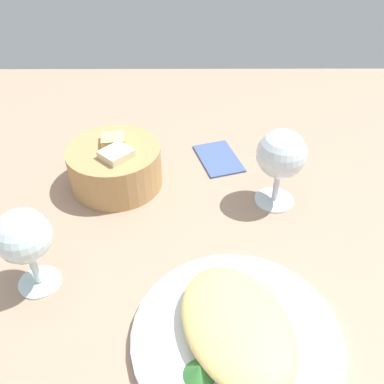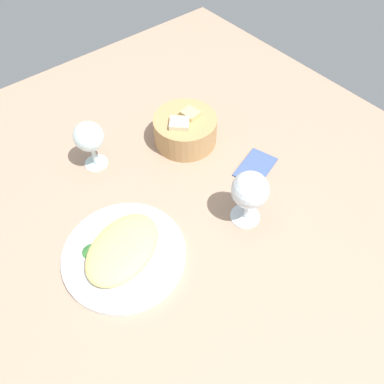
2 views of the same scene
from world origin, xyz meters
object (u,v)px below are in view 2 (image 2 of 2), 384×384
(wine_glass_far, at_px, (89,138))
(folded_napkin, at_px, (256,167))
(plate, at_px, (124,255))
(wine_glass_near, at_px, (250,192))
(bread_basket, at_px, (185,130))

(wine_glass_far, distance_m, folded_napkin, 0.41)
(plate, distance_m, wine_glass_near, 0.29)
(plate, distance_m, wine_glass_far, 0.29)
(wine_glass_far, bearing_deg, bread_basket, -19.31)
(plate, bearing_deg, wine_glass_far, 71.44)
(wine_glass_near, distance_m, folded_napkin, 0.17)
(bread_basket, xyz_separation_m, wine_glass_near, (-0.05, -0.27, 0.05))
(bread_basket, distance_m, wine_glass_near, 0.28)
(plate, bearing_deg, folded_napkin, 0.10)
(plate, height_order, wine_glass_near, wine_glass_near)
(plate, height_order, bread_basket, bread_basket)
(wine_glass_near, bearing_deg, wine_glass_far, 116.28)
(bread_basket, distance_m, wine_glass_far, 0.24)
(plate, xyz_separation_m, bread_basket, (0.31, 0.19, 0.03))
(wine_glass_near, distance_m, wine_glass_far, 0.39)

